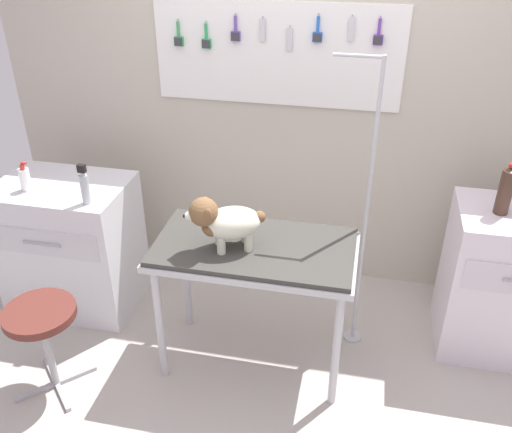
{
  "coord_description": "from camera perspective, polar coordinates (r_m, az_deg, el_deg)",
  "views": [
    {
      "loc": [
        0.42,
        -2.11,
        2.41
      ],
      "look_at": [
        -0.1,
        0.32,
        0.96
      ],
      "focal_mm": 39.1,
      "sensor_mm": 36.0,
      "label": 1
    }
  ],
  "objects": [
    {
      "name": "soda_bottle",
      "position": [
        3.22,
        24.17,
        2.45
      ],
      "size": [
        0.08,
        0.08,
        0.29
      ],
      "color": "#422B20",
      "rests_on": "cabinet_right"
    },
    {
      "name": "spray_bottle_short",
      "position": [
        3.27,
        -17.12,
        2.91
      ],
      "size": [
        0.05,
        0.05,
        0.24
      ],
      "color": "#ACB2B8",
      "rests_on": "counter_left"
    },
    {
      "name": "grooming_arm",
      "position": [
        3.13,
        10.94,
        -0.84
      ],
      "size": [
        0.29,
        0.11,
        1.75
      ],
      "color": "#B7B7BC",
      "rests_on": "ground"
    },
    {
      "name": "cabinet_right",
      "position": [
        3.55,
        24.19,
        -6.13
      ],
      "size": [
        0.68,
        0.54,
        0.91
      ],
      "color": "silver",
      "rests_on": "ground"
    },
    {
      "name": "counter_left",
      "position": [
        3.8,
        -18.35,
        -2.74
      ],
      "size": [
        0.8,
        0.58,
        0.87
      ],
      "color": "silver",
      "rests_on": "ground"
    },
    {
      "name": "stool",
      "position": [
        3.18,
        -21.08,
        -10.16
      ],
      "size": [
        0.38,
        0.38,
        0.54
      ],
      "color": "#9E9EA3",
      "rests_on": "ground"
    },
    {
      "name": "ground",
      "position": [
        3.25,
        0.53,
        -18.18
      ],
      "size": [
        4.4,
        4.0,
        0.04
      ],
      "primitive_type": "cube",
      "color": "#ADA69D"
    },
    {
      "name": "rear_wall_panel",
      "position": [
        3.64,
        4.68,
        10.12
      ],
      "size": [
        4.0,
        0.11,
        2.3
      ],
      "color": "#BAB2A1",
      "rests_on": "ground"
    },
    {
      "name": "detangler_spray",
      "position": [
        3.56,
        -22.56,
        3.57
      ],
      "size": [
        0.06,
        0.06,
        0.18
      ],
      "color": "white",
      "rests_on": "counter_left"
    },
    {
      "name": "dog",
      "position": [
        2.81,
        -3.29,
        -0.5
      ],
      "size": [
        0.4,
        0.29,
        0.3
      ],
      "color": "beige",
      "rests_on": "grooming_table"
    },
    {
      "name": "grooming_table",
      "position": [
        2.97,
        -0.17,
        -4.26
      ],
      "size": [
        1.08,
        0.58,
        0.81
      ],
      "color": "#B7B7BC",
      "rests_on": "ground"
    }
  ]
}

